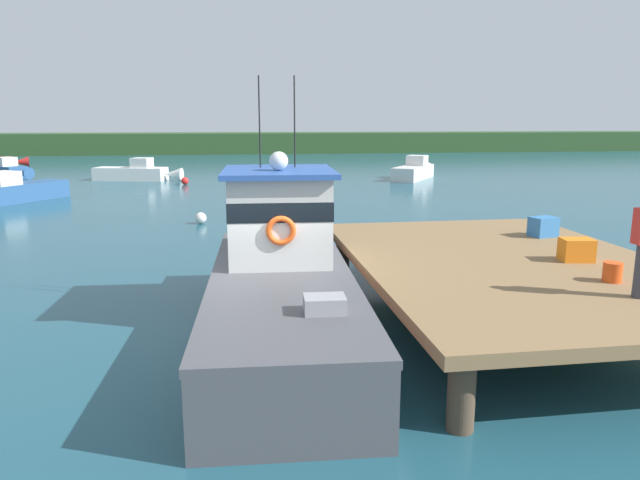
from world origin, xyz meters
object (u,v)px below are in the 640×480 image
at_px(crate_stack_near_edge, 576,250).
at_px(mooring_buoy_spare_mooring, 201,218).
at_px(moored_boat_outer_mooring, 415,171).
at_px(crate_single_by_cleat, 543,227).
at_px(mooring_buoy_inshore, 247,192).
at_px(main_fishing_boat, 281,277).
at_px(moored_boat_off_the_point, 12,191).
at_px(moored_boat_far_right, 137,173).
at_px(mooring_buoy_outer, 185,181).
at_px(moored_boat_near_channel, 3,170).
at_px(bait_bucket, 613,272).

distance_m(crate_stack_near_edge, mooring_buoy_spare_mooring, 14.65).
xyz_separation_m(moored_boat_outer_mooring, mooring_buoy_spare_mooring, (-13.58, -15.72, -0.31)).
distance_m(crate_single_by_cleat, mooring_buoy_inshore, 19.57).
height_order(crate_stack_near_edge, moored_boat_outer_mooring, crate_stack_near_edge).
relative_size(main_fishing_boat, mooring_buoy_inshore, 27.55).
bearing_deg(moored_boat_off_the_point, moored_boat_outer_mooring, 19.76).
bearing_deg(moored_boat_far_right, main_fishing_boat, -76.15).
bearing_deg(mooring_buoy_outer, moored_boat_outer_mooring, 5.39).
relative_size(moored_boat_near_channel, mooring_buoy_inshore, 14.09).
bearing_deg(crate_stack_near_edge, crate_single_by_cleat, 75.13).
bearing_deg(main_fishing_boat, crate_stack_near_edge, -3.61).
xyz_separation_m(main_fishing_boat, moored_boat_near_channel, (-16.77, 32.72, -0.52)).
xyz_separation_m(main_fishing_boat, mooring_buoy_outer, (-3.84, 26.14, -0.78)).
bearing_deg(mooring_buoy_inshore, crate_single_by_cleat, -70.20).
xyz_separation_m(moored_boat_off_the_point, mooring_buoy_outer, (7.71, 6.82, -0.30)).
height_order(crate_single_by_cleat, mooring_buoy_outer, crate_single_by_cleat).
relative_size(bait_bucket, mooring_buoy_inshore, 0.95).
bearing_deg(crate_single_by_cleat, mooring_buoy_outer, 113.17).
height_order(moored_boat_off_the_point, moored_boat_near_channel, moored_boat_off_the_point).
relative_size(moored_boat_near_channel, mooring_buoy_spare_mooring, 11.44).
xyz_separation_m(moored_boat_outer_mooring, mooring_buoy_outer, (-15.28, -1.44, -0.31)).
xyz_separation_m(crate_single_by_cleat, mooring_buoy_spare_mooring, (-8.61, 9.83, -1.21)).
height_order(moored_boat_outer_mooring, mooring_buoy_outer, moored_boat_outer_mooring).
distance_m(main_fishing_boat, moored_boat_off_the_point, 22.52).
xyz_separation_m(main_fishing_boat, mooring_buoy_spare_mooring, (-2.14, 11.86, -0.79)).
bearing_deg(moored_boat_outer_mooring, mooring_buoy_outer, -174.61).
xyz_separation_m(mooring_buoy_spare_mooring, mooring_buoy_outer, (-1.70, 14.27, 0.01)).
bearing_deg(moored_boat_near_channel, mooring_buoy_inshore, -36.53).
bearing_deg(crate_stack_near_edge, mooring_buoy_inshore, 106.05).
xyz_separation_m(main_fishing_boat, bait_bucket, (5.58, -1.85, 0.36)).
xyz_separation_m(moored_boat_far_right, moored_boat_off_the_point, (-4.35, -9.89, 0.01)).
distance_m(moored_boat_off_the_point, mooring_buoy_outer, 10.30).
relative_size(bait_bucket, moored_boat_far_right, 0.06).
relative_size(mooring_buoy_inshore, mooring_buoy_outer, 0.78).
relative_size(moored_boat_far_right, mooring_buoy_inshore, 16.64).
xyz_separation_m(crate_stack_near_edge, mooring_buoy_inshore, (-5.98, 20.77, -1.24)).
height_order(moored_boat_far_right, moored_boat_outer_mooring, moored_boat_outer_mooring).
distance_m(main_fishing_boat, crate_single_by_cleat, 6.80).
xyz_separation_m(moored_boat_near_channel, mooring_buoy_outer, (12.92, -6.58, -0.26)).
distance_m(main_fishing_boat, mooring_buoy_spare_mooring, 12.08).
bearing_deg(moored_boat_far_right, mooring_buoy_spare_mooring, -73.74).
bearing_deg(moored_boat_near_channel, main_fishing_boat, -62.87).
distance_m(moored_boat_near_channel, mooring_buoy_inshore, 20.69).
height_order(mooring_buoy_spare_mooring, mooring_buoy_outer, mooring_buoy_outer).
relative_size(moored_boat_off_the_point, mooring_buoy_inshore, 15.94).
distance_m(bait_bucket, moored_boat_off_the_point, 27.25).
height_order(crate_single_by_cleat, crate_stack_near_edge, crate_single_by_cleat).
distance_m(crate_single_by_cleat, crate_stack_near_edge, 2.48).
xyz_separation_m(mooring_buoy_inshore, mooring_buoy_spare_mooring, (-2.00, -8.54, 0.04)).
height_order(main_fishing_boat, crate_stack_near_edge, main_fishing_boat).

